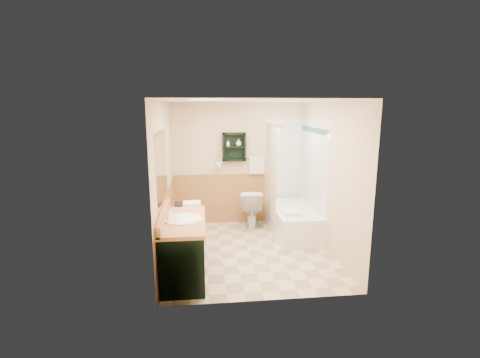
% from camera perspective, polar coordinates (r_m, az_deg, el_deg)
% --- Properties ---
extents(floor, '(3.00, 3.00, 0.00)m').
position_cam_1_polar(floor, '(5.80, 1.39, -11.68)').
color(floor, beige).
rests_on(floor, ground).
extents(back_wall, '(2.60, 0.04, 2.40)m').
position_cam_1_polar(back_wall, '(6.93, -0.25, 2.54)').
color(back_wall, beige).
rests_on(back_wall, ground).
extents(left_wall, '(0.04, 3.00, 2.40)m').
position_cam_1_polar(left_wall, '(5.42, -12.49, -0.31)').
color(left_wall, beige).
rests_on(left_wall, ground).
extents(right_wall, '(0.04, 3.00, 2.40)m').
position_cam_1_polar(right_wall, '(5.77, 14.56, 0.30)').
color(right_wall, beige).
rests_on(right_wall, ground).
extents(ceiling, '(2.60, 3.00, 0.04)m').
position_cam_1_polar(ceiling, '(5.33, 1.53, 12.96)').
color(ceiling, white).
rests_on(ceiling, back_wall).
extents(wainscot_left, '(2.98, 2.98, 1.00)m').
position_cam_1_polar(wainscot_left, '(5.61, -11.82, -7.32)').
color(wainscot_left, tan).
rests_on(wainscot_left, left_wall).
extents(wainscot_back, '(2.58, 2.58, 1.00)m').
position_cam_1_polar(wainscot_back, '(7.04, -0.21, -3.14)').
color(wainscot_back, tan).
rests_on(wainscot_back, back_wall).
extents(mirror_frame, '(1.30, 1.30, 1.00)m').
position_cam_1_polar(mirror_frame, '(4.83, -12.73, 1.83)').
color(mirror_frame, brown).
rests_on(mirror_frame, left_wall).
extents(mirror_glass, '(1.20, 1.20, 0.90)m').
position_cam_1_polar(mirror_glass, '(4.83, -12.67, 1.83)').
color(mirror_glass, white).
rests_on(mirror_glass, left_wall).
extents(tile_right, '(1.50, 1.50, 2.10)m').
position_cam_1_polar(tile_right, '(6.48, 11.83, 0.30)').
color(tile_right, white).
rests_on(tile_right, right_wall).
extents(tile_back, '(0.95, 0.95, 2.10)m').
position_cam_1_polar(tile_back, '(7.09, 8.06, 1.41)').
color(tile_back, white).
rests_on(tile_back, back_wall).
extents(tile_accent, '(1.50, 1.50, 0.10)m').
position_cam_1_polar(tile_accent, '(6.36, 12.07, 7.82)').
color(tile_accent, '#144737').
rests_on(tile_accent, right_wall).
extents(wall_shelf, '(0.45, 0.15, 0.55)m').
position_cam_1_polar(wall_shelf, '(6.75, -0.99, 5.30)').
color(wall_shelf, black).
rests_on(wall_shelf, back_wall).
extents(hair_dryer, '(0.10, 0.24, 0.18)m').
position_cam_1_polar(hair_dryer, '(6.81, -3.52, 2.36)').
color(hair_dryer, white).
rests_on(hair_dryer, back_wall).
extents(towel_bar, '(0.40, 0.06, 0.40)m').
position_cam_1_polar(towel_bar, '(6.88, 2.72, 3.73)').
color(towel_bar, silver).
rests_on(towel_bar, back_wall).
extents(curtain_rod, '(0.03, 1.60, 0.03)m').
position_cam_1_polar(curtain_rod, '(6.16, 5.48, 8.84)').
color(curtain_rod, silver).
rests_on(curtain_rod, back_wall).
extents(shower_curtain, '(1.05, 1.05, 1.70)m').
position_cam_1_polar(shower_curtain, '(6.43, 5.02, 1.34)').
color(shower_curtain, beige).
rests_on(shower_curtain, curtain_rod).
extents(vanity, '(0.59, 1.29, 0.82)m').
position_cam_1_polar(vanity, '(4.91, -9.16, -11.14)').
color(vanity, black).
rests_on(vanity, ground).
extents(bathtub, '(0.75, 1.50, 0.50)m').
position_cam_1_polar(bathtub, '(6.50, 8.78, -6.86)').
color(bathtub, white).
rests_on(bathtub, ground).
extents(toilet, '(0.52, 0.80, 0.74)m').
position_cam_1_polar(toilet, '(6.81, 1.89, -4.81)').
color(toilet, white).
rests_on(toilet, ground).
extents(counter_towel, '(0.27, 0.21, 0.04)m').
position_cam_1_polar(counter_towel, '(5.45, -7.91, -3.96)').
color(counter_towel, silver).
rests_on(counter_towel, vanity).
extents(vanity_book, '(0.17, 0.04, 0.23)m').
position_cam_1_polar(vanity_book, '(5.43, -10.73, -3.06)').
color(vanity_book, black).
rests_on(vanity_book, vanity).
extents(tub_towel, '(0.27, 0.22, 0.07)m').
position_cam_1_polar(tub_towel, '(5.99, 8.35, -5.58)').
color(tub_towel, silver).
rests_on(tub_towel, bathtub).
extents(soap_bottle_a, '(0.06, 0.12, 0.05)m').
position_cam_1_polar(soap_bottle_a, '(6.73, -1.99, 5.64)').
color(soap_bottle_a, white).
rests_on(soap_bottle_a, wall_shelf).
extents(soap_bottle_b, '(0.15, 0.17, 0.11)m').
position_cam_1_polar(soap_bottle_b, '(6.75, -0.23, 5.88)').
color(soap_bottle_b, white).
rests_on(soap_bottle_b, wall_shelf).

